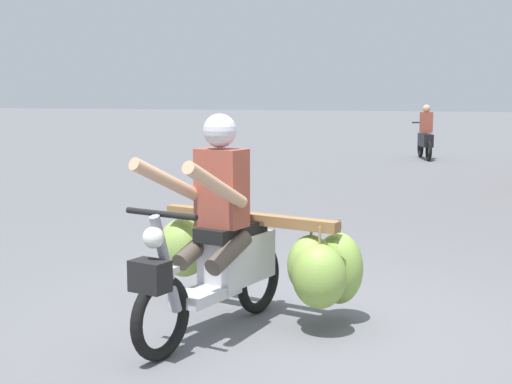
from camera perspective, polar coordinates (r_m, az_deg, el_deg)
ground_plane at (r=5.44m, az=1.63°, el=-10.71°), size 120.00×120.00×0.00m
motorbike_main_loaded at (r=5.48m, az=-0.86°, el=-4.68°), size 1.80×1.92×1.58m
motorbike_distant_ahead_left at (r=19.10m, az=13.14°, el=4.20°), size 0.64×1.58×1.40m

